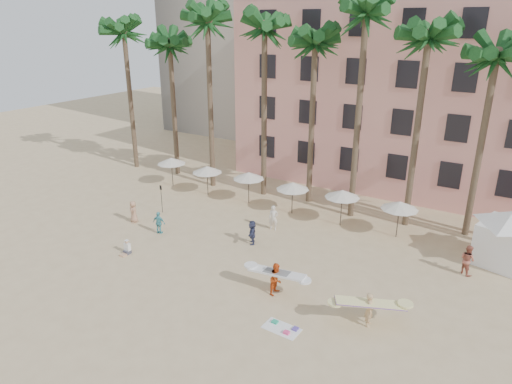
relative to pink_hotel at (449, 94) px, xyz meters
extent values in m
plane|color=#D1B789|center=(-7.00, -26.00, -8.00)|extent=(120.00, 120.00, 0.00)
cube|color=#F8A697|center=(0.00, 0.00, 0.00)|extent=(35.00, 14.00, 16.00)
cylinder|color=brown|center=(-27.00, -11.00, -1.50)|extent=(0.44, 0.44, 13.00)
cylinder|color=brown|center=(-22.00, -10.50, -2.00)|extent=(0.44, 0.44, 12.00)
cylinder|color=brown|center=(-17.00, -11.50, -1.00)|extent=(0.44, 0.44, 14.00)
cylinder|color=brown|center=(-12.00, -11.00, -1.25)|extent=(0.44, 0.44, 13.50)
cylinder|color=brown|center=(-8.00, -10.50, -1.75)|extent=(0.44, 0.44, 12.50)
cylinder|color=brown|center=(-4.00, -11.50, -0.75)|extent=(0.44, 0.44, 14.50)
cylinder|color=brown|center=(0.00, -11.00, -1.50)|extent=(0.44, 0.44, 13.00)
cylinder|color=brown|center=(4.00, -10.50, -2.00)|extent=(0.44, 0.44, 12.00)
cylinder|color=#332B23|center=(-20.00, -13.50, -6.75)|extent=(0.07, 0.07, 2.50)
cone|color=silver|center=(-20.00, -13.50, -5.65)|extent=(2.50, 2.50, 0.55)
cylinder|color=#332B23|center=(-16.00, -13.60, -6.80)|extent=(0.07, 0.07, 2.40)
cone|color=silver|center=(-16.00, -13.60, -5.75)|extent=(2.50, 2.50, 0.55)
cylinder|color=#332B23|center=(-12.00, -13.40, -6.75)|extent=(0.07, 0.07, 2.50)
cone|color=silver|center=(-12.00, -13.40, -5.65)|extent=(2.50, 2.50, 0.55)
cylinder|color=#332B23|center=(-8.00, -13.50, -6.80)|extent=(0.07, 0.07, 2.40)
cone|color=silver|center=(-8.00, -13.50, -5.75)|extent=(2.50, 2.50, 0.55)
cylinder|color=#332B23|center=(-4.00, -13.60, -6.70)|extent=(0.07, 0.07, 2.60)
cone|color=silver|center=(-4.00, -13.60, -5.55)|extent=(2.50, 2.50, 0.55)
cylinder|color=#332B23|center=(0.00, -13.40, -6.75)|extent=(0.07, 0.07, 2.50)
cone|color=silver|center=(0.00, -13.40, -5.65)|extent=(2.50, 2.50, 0.55)
cube|color=white|center=(6.60, -13.71, -6.70)|extent=(3.67, 3.67, 2.60)
cone|color=white|center=(6.60, -13.71, -4.95)|extent=(5.51, 5.51, 0.90)
cube|color=white|center=(-2.00, -26.31, -7.99)|extent=(1.85, 1.08, 0.02)
cube|color=#26A67E|center=(-2.49, -26.09, -7.93)|extent=(0.31, 0.26, 0.10)
cube|color=#F74485|center=(-1.61, -26.53, -7.92)|extent=(0.29, 0.23, 0.12)
cube|color=#5C46A9|center=(-1.38, -26.04, -7.94)|extent=(0.27, 0.31, 0.08)
imported|color=tan|center=(1.49, -23.83, -7.11)|extent=(0.57, 0.73, 1.78)
cube|color=#FAF19C|center=(1.49, -23.83, -6.76)|extent=(3.29, 2.31, 0.39)
imported|color=#DB4D17|center=(-3.70, -23.73, -7.09)|extent=(0.74, 0.92, 1.81)
cube|color=white|center=(-3.70, -23.73, -6.73)|extent=(3.25, 0.87, 0.32)
imported|color=tan|center=(-17.23, -20.98, -7.17)|extent=(0.97, 0.88, 1.66)
imported|color=beige|center=(-7.80, -16.79, -7.10)|extent=(0.77, 0.64, 1.81)
imported|color=#4DABB3|center=(-14.28, -21.47, -7.19)|extent=(1.00, 0.53, 1.62)
imported|color=#AE5B48|center=(4.81, -16.16, -7.08)|extent=(1.13, 1.10, 1.84)
imported|color=#33385A|center=(-7.94, -19.40, -7.17)|extent=(1.19, 1.57, 1.65)
cylinder|color=black|center=(-16.65, -18.57, -6.95)|extent=(0.04, 0.04, 2.10)
cube|color=black|center=(-16.65, -18.57, -5.95)|extent=(0.18, 0.03, 0.35)
cube|color=#3F3F4C|center=(-14.03, -24.76, -7.89)|extent=(0.41, 0.38, 0.22)
cube|color=tan|center=(-14.03, -25.08, -7.95)|extent=(0.37, 0.41, 0.11)
cube|color=white|center=(-14.03, -24.71, -7.54)|extent=(0.40, 0.24, 0.50)
sphere|color=tan|center=(-14.03, -24.71, -7.18)|extent=(0.22, 0.22, 0.22)
camera|label=1|loc=(6.46, -42.57, 6.00)|focal=32.00mm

